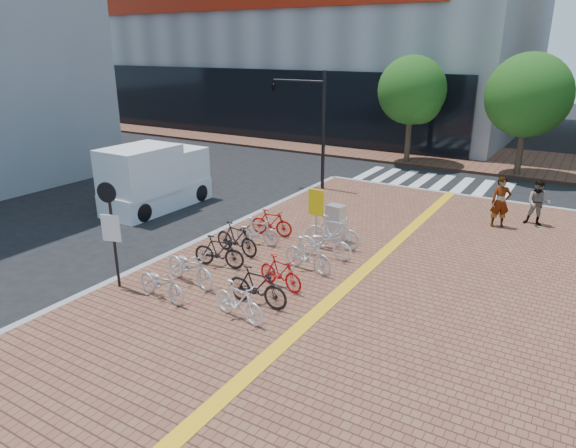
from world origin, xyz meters
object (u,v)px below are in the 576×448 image
Objects in this scene: bike_0 at (162,283)px; bike_7 at (257,286)px; pedestrian_a at (501,202)px; yellow_sign at (316,208)px; bike_6 at (238,301)px; bike_9 at (308,255)px; pedestrian_b at (538,203)px; bike_5 at (271,223)px; bike_2 at (219,251)px; bike_10 at (324,243)px; bike_11 at (333,232)px; bike_8 at (280,273)px; traffic_light_pole at (300,107)px; utility_box at (336,223)px; bike_1 at (190,266)px; bike_3 at (237,239)px; box_truck at (155,178)px; bike_4 at (258,231)px.

bike_7 is at bearing -59.75° from bike_0.
yellow_sign is at bearing -157.10° from pedestrian_a.
bike_6 reaches higher than bike_0.
pedestrian_b is at bearing -24.80° from bike_9.
bike_7 is 1.03× the size of bike_9.
bike_2 is at bearing 174.28° from bike_5.
bike_10 is (2.53, -0.82, 0.02)m from bike_5.
pedestrian_a is (6.73, 5.16, 0.47)m from bike_5.
bike_11 is (2.27, 3.15, 0.07)m from bike_2.
bike_10 is (-0.06, 1.19, -0.03)m from bike_9.
bike_8 is at bearing -79.21° from yellow_sign.
bike_10 is at bearing -116.16° from bike_5.
bike_5 is 0.29× the size of traffic_light_pole.
utility_box is at bearing 16.07° from bike_8.
yellow_sign is at bearing -10.99° from bike_0.
utility_box is at bearing -10.69° from bike_1.
bike_5 is 1.23× the size of utility_box.
bike_3 is at bearing 15.07° from bike_1.
bike_6 is 0.31× the size of traffic_light_pole.
bike_1 is 1.28× the size of bike_8.
bike_8 is at bearing -0.85° from bike_7.
utility_box is at bearing 17.05° from bike_9.
utility_box is 1.21m from yellow_sign.
box_truck is at bearing 52.73° from bike_0.
bike_4 is at bearing 177.64° from bike_5.
bike_2 reaches higher than bike_10.
utility_box reaches higher than bike_1.
traffic_light_pole is at bearing 129.21° from utility_box.
bike_11 is (-0.19, 2.03, 0.05)m from bike_9.
bike_5 is at bearing 60.53° from bike_9.
pedestrian_b is (5.37, 6.93, 0.37)m from bike_10.
bike_0 is 14.03m from pedestrian_b.
bike_0 is 8.95m from box_truck.
traffic_light_pole reaches higher than bike_10.
yellow_sign is (1.89, -0.22, 0.92)m from bike_5.
bike_2 reaches higher than bike_6.
bike_1 is 1.15× the size of bike_9.
bike_9 is at bearing -77.16° from bike_2.
pedestrian_a reaches higher than bike_5.
box_truck is (-8.14, 0.85, -0.26)m from yellow_sign.
box_truck is at bearing 76.03° from bike_5.
bike_8 is 1.40m from bike_9.
utility_box is at bearing 1.96° from bike_7.
bike_6 is 0.95× the size of pedestrian_b.
bike_1 is 3.47m from bike_9.
yellow_sign is (-0.61, 3.19, 0.93)m from bike_8.
bike_1 is 1.05× the size of bike_11.
bike_7 is 10.61m from pedestrian_a.
bike_0 is 0.93× the size of bike_11.
pedestrian_b reaches higher than bike_4.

